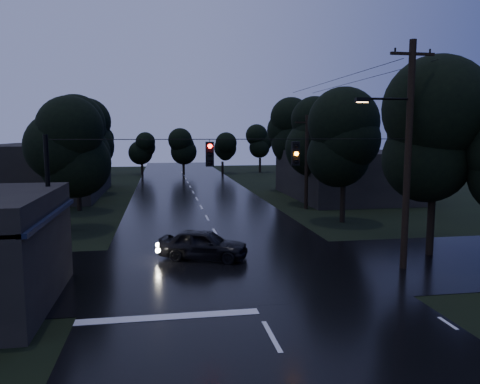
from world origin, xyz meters
name	(u,v)px	position (x,y,z in m)	size (l,w,h in m)	color
main_road	(201,207)	(0.00, 30.00, 0.00)	(12.00, 120.00, 0.02)	black
cross_street	(235,270)	(0.00, 12.00, 0.00)	(60.00, 9.00, 0.02)	black
building_far_right	(345,174)	(14.00, 34.00, 2.20)	(10.00, 14.00, 4.40)	black
building_far_left	(49,170)	(-14.00, 40.00, 2.50)	(10.00, 16.00, 5.00)	black
utility_pole_main	(406,151)	(7.41, 11.00, 5.26)	(3.50, 0.30, 10.00)	black
utility_pole_far	(307,161)	(8.30, 28.00, 3.88)	(2.00, 0.30, 7.50)	black
anchor_pole_left	(49,212)	(-7.50, 11.00, 3.00)	(0.18, 0.18, 6.00)	black
span_signals	(252,153)	(0.56, 10.99, 5.24)	(15.00, 0.37, 1.12)	black
tree_corner_near	(435,134)	(10.00, 13.00, 5.99)	(4.48, 4.48, 9.44)	black
tree_left_a	(64,147)	(-9.00, 22.00, 5.24)	(3.92, 3.92, 8.26)	black
tree_left_b	(77,139)	(-9.60, 30.00, 5.62)	(4.20, 4.20, 8.85)	black
tree_left_c	(88,134)	(-10.20, 40.00, 5.99)	(4.48, 4.48, 9.44)	black
tree_right_a	(344,140)	(9.00, 22.00, 5.62)	(4.20, 4.20, 8.85)	black
tree_right_b	(315,134)	(9.60, 30.00, 5.99)	(4.48, 4.48, 9.44)	black
tree_right_c	(290,130)	(10.20, 40.00, 6.37)	(4.76, 4.76, 10.03)	black
car	(203,244)	(-1.22, 14.06, 0.73)	(1.72, 4.28, 1.46)	black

